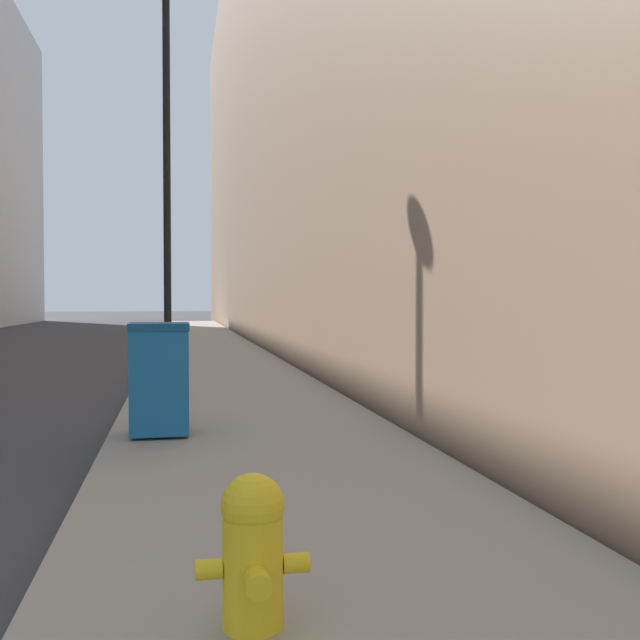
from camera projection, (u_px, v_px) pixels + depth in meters
sidewalk_right at (210, 354)px, 20.29m from camera, size 3.27×60.00×0.16m
building_right_stone at (390, 91)px, 29.36m from camera, size 12.00×60.00×20.47m
fire_hydrant at (253, 547)px, 3.21m from camera, size 0.52×0.40×0.70m
trash_bin at (160, 378)px, 7.76m from camera, size 0.64×0.66×1.23m
lamppost at (166, 102)px, 11.60m from camera, size 0.47×0.47×6.86m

